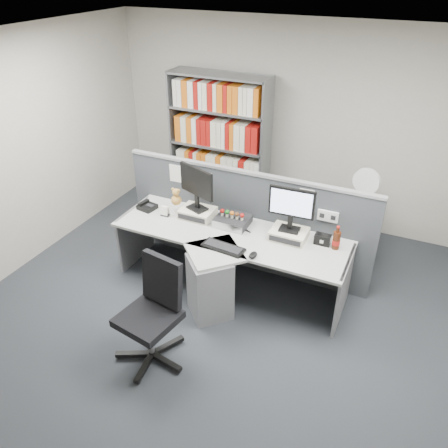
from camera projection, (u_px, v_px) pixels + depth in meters
The scene contains 21 objects.
ground at pixel (198, 330), 4.64m from camera, with size 5.50×5.50×0.00m, color #31343A.
room_shell at pixel (191, 170), 3.72m from camera, with size 5.04×5.54×2.72m.
partition at pixel (246, 220), 5.28m from camera, with size 3.00×0.08×1.27m.
desk at pixel (222, 263), 4.87m from camera, with size 2.60×1.20×0.72m.
monitor_riser_left at pixel (197, 213), 5.18m from camera, with size 0.38×0.31×0.10m.
monitor_riser_right at pixel (289, 234), 4.78m from camera, with size 0.38×0.31×0.10m.
monitor_left at pixel (197, 185), 5.00m from camera, with size 0.48×0.23×0.51m.
monitor_right at pixel (291, 206), 4.61m from camera, with size 0.48×0.16×0.49m.
desktop_pc at pixel (233, 221), 5.03m from camera, with size 0.36×0.32×0.10m.
figurines at pixel (232, 214), 4.96m from camera, with size 0.29×0.05×0.09m.
keyboard at pixel (223, 247), 4.63m from camera, with size 0.47×0.21×0.03m.
mouse at pixel (253, 255), 4.50m from camera, with size 0.08×0.12×0.05m, color black.
desk_phone at pixel (147, 206), 5.35m from camera, with size 0.22×0.21×0.08m.
desk_calendar at pixel (165, 212), 5.20m from camera, with size 0.10×0.07×0.12m.
plush_toy at pixel (176, 198), 5.19m from camera, with size 0.12×0.12×0.21m.
speaker at pixel (323, 239), 4.68m from camera, with size 0.17×0.09×0.11m, color black.
cola_bottle at pixel (336, 240), 4.59m from camera, with size 0.08×0.08×0.26m.
shelving_unit at pixel (219, 148), 6.36m from camera, with size 1.41×0.40×2.00m.
filing_cabinet at pixel (357, 234), 5.58m from camera, with size 0.45×0.61×0.70m.
desk_fan at pixel (366, 184), 5.23m from camera, with size 0.32×0.19×0.53m.
office_chair at pixel (154, 309), 4.10m from camera, with size 0.67×0.67×1.02m.
Camera 1 is at (1.68, -2.99, 3.32)m, focal length 36.10 mm.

